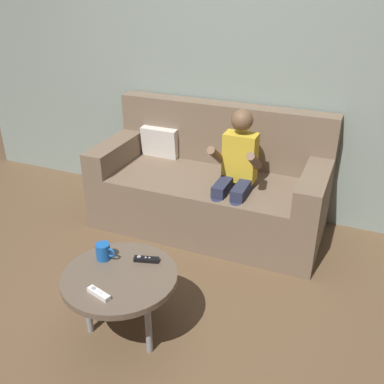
# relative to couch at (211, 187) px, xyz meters

# --- Properties ---
(ground_plane) EXTENTS (10.13, 10.13, 0.00)m
(ground_plane) POSITION_rel_couch_xyz_m (0.03, -1.45, -0.32)
(ground_plane) COLOR brown
(wall_back) EXTENTS (5.07, 0.05, 2.50)m
(wall_back) POSITION_rel_couch_xyz_m (0.03, 0.39, 0.93)
(wall_back) COLOR gray
(wall_back) RESTS_ON ground
(couch) EXTENTS (1.77, 0.80, 0.93)m
(couch) POSITION_rel_couch_xyz_m (0.00, 0.00, 0.00)
(couch) COLOR #75604C
(couch) RESTS_ON ground
(person_seated_on_couch) EXTENTS (0.33, 0.41, 1.01)m
(person_seated_on_couch) POSITION_rel_couch_xyz_m (0.26, -0.19, 0.26)
(person_seated_on_couch) COLOR #282D47
(person_seated_on_couch) RESTS_ON ground
(coffee_table) EXTENTS (0.62, 0.62, 0.42)m
(coffee_table) POSITION_rel_couch_xyz_m (-0.01, -1.35, 0.06)
(coffee_table) COLOR brown
(coffee_table) RESTS_ON ground
(game_remote_black_near_edge) EXTENTS (0.14, 0.07, 0.03)m
(game_remote_black_near_edge) POSITION_rel_couch_xyz_m (0.07, -1.19, 0.11)
(game_remote_black_near_edge) COLOR black
(game_remote_black_near_edge) RESTS_ON coffee_table
(game_remote_white_center) EXTENTS (0.14, 0.07, 0.03)m
(game_remote_white_center) POSITION_rel_couch_xyz_m (-0.02, -1.54, 0.11)
(game_remote_white_center) COLOR white
(game_remote_white_center) RESTS_ON coffee_table
(coffee_mug) EXTENTS (0.12, 0.08, 0.09)m
(coffee_mug) POSITION_rel_couch_xyz_m (-0.16, -1.26, 0.15)
(coffee_mug) COLOR #1959B2
(coffee_mug) RESTS_ON coffee_table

